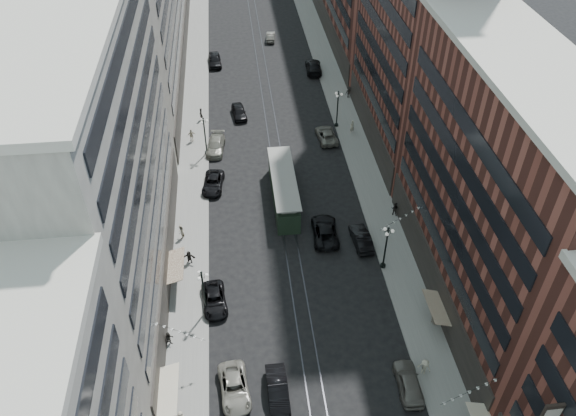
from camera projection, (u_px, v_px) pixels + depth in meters
name	position (u px, v px, depth m)	size (l,w,h in m)	color
ground	(272.00, 130.00, 79.55)	(220.00, 220.00, 0.00)	black
sidewalk_west	(195.00, 99.00, 86.19)	(4.00, 180.00, 0.15)	gray
sidewalk_east	(337.00, 92.00, 88.02)	(4.00, 180.00, 0.15)	gray
rail_west	(262.00, 96.00, 87.08)	(0.12, 180.00, 0.02)	#2D2D33
rail_east	(271.00, 96.00, 87.20)	(0.12, 180.00, 0.02)	#2D2D33
building_west_mid	(101.00, 171.00, 48.59)	(8.00, 36.00, 28.00)	#A8A395
building_east_mid	(496.00, 198.00, 48.90)	(8.00, 30.00, 24.00)	brown
lamppost_sw_far	(204.00, 291.00, 52.46)	(1.03, 1.14, 5.52)	black
lamppost_sw_mid	(205.00, 135.00, 72.99)	(1.03, 1.14, 5.52)	black
lamppost_se_far	(386.00, 246.00, 57.03)	(1.03, 1.14, 5.52)	black
lamppost_se_mid	(338.00, 108.00, 78.32)	(1.03, 1.14, 5.52)	black
streetcar	(284.00, 190.00, 66.55)	(2.79, 12.63, 3.49)	#1F3221
car_2	(214.00, 300.00, 54.74)	(2.26, 4.91, 1.36)	black
car_4	(409.00, 382.00, 47.59)	(1.93, 4.79, 1.63)	#67635B
car_5	(278.00, 390.00, 47.06)	(1.70, 4.87, 1.61)	black
pedestrian_2	(169.00, 339.00, 50.86)	(0.79, 0.44, 1.63)	black
pedestrian_4	(434.00, 317.00, 52.63)	(1.10, 0.50, 1.88)	#B7A998
car_7	(213.00, 183.00, 69.02)	(2.36, 5.11, 1.42)	black
car_8	(216.00, 145.00, 75.24)	(2.21, 5.42, 1.57)	gray
car_9	(215.00, 60.00, 94.88)	(2.08, 5.17, 1.76)	black
car_10	(361.00, 238.00, 61.29)	(1.68, 4.82, 1.59)	black
car_11	(326.00, 135.00, 77.29)	(2.40, 5.21, 1.45)	slate
car_12	(313.00, 67.00, 92.99)	(2.45, 6.02, 1.75)	black
car_13	(239.00, 112.00, 81.95)	(1.86, 4.63, 1.58)	black
car_14	(271.00, 36.00, 102.73)	(1.48, 4.24, 1.40)	#626057
pedestrian_5	(189.00, 257.00, 58.91)	(1.41, 0.41, 1.52)	black
pedestrian_6	(192.00, 135.00, 76.59)	(1.08, 0.49, 1.85)	beige
pedestrian_7	(395.00, 209.00, 64.81)	(0.83, 0.46, 1.71)	black
pedestrian_8	(352.00, 126.00, 78.30)	(0.69, 0.46, 1.90)	#B6AE97
pedestrian_9	(349.00, 92.00, 85.93)	(1.17, 0.48, 1.82)	black
car_extra_0	(234.00, 388.00, 47.29)	(2.40, 5.22, 1.45)	gray
car_extra_1	(325.00, 231.00, 62.22)	(2.69, 5.84, 1.62)	black
pedestrian_extra_0	(424.00, 367.00, 48.49)	(1.14, 0.47, 1.77)	#ADA78F
pedestrian_extra_1	(181.00, 232.00, 61.78)	(0.84, 0.46, 1.72)	#B1A992
pedestrian_extra_2	(201.00, 114.00, 80.86)	(0.67, 0.44, 1.85)	black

